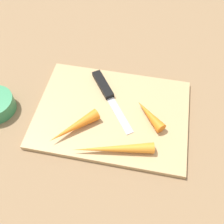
# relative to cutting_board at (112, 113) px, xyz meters

# --- Properties ---
(ground_plane) EXTENTS (1.40, 1.40, 0.00)m
(ground_plane) POSITION_rel_cutting_board_xyz_m (0.00, 0.00, -0.01)
(ground_plane) COLOR #8C6D4C
(cutting_board) EXTENTS (0.36, 0.26, 0.01)m
(cutting_board) POSITION_rel_cutting_board_xyz_m (0.00, 0.00, 0.00)
(cutting_board) COLOR tan
(cutting_board) RESTS_ON ground_plane
(knife) EXTENTS (0.13, 0.17, 0.01)m
(knife) POSITION_rel_cutting_board_xyz_m (0.03, -0.06, 0.01)
(knife) COLOR #B7B7BC
(knife) RESTS_ON cutting_board
(carrot_medium) EXTENTS (0.10, 0.11, 0.03)m
(carrot_medium) POSITION_rel_cutting_board_xyz_m (0.07, 0.07, 0.02)
(carrot_medium) COLOR orange
(carrot_medium) RESTS_ON cutting_board
(carrot_longest) EXTENTS (0.18, 0.06, 0.02)m
(carrot_longest) POSITION_rel_cutting_board_xyz_m (-0.02, 0.10, 0.02)
(carrot_longest) COLOR orange
(carrot_longest) RESTS_ON cutting_board
(carrot_shortest) EXTENTS (0.08, 0.08, 0.03)m
(carrot_shortest) POSITION_rel_cutting_board_xyz_m (-0.09, 0.00, 0.02)
(carrot_shortest) COLOR orange
(carrot_shortest) RESTS_ON cutting_board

